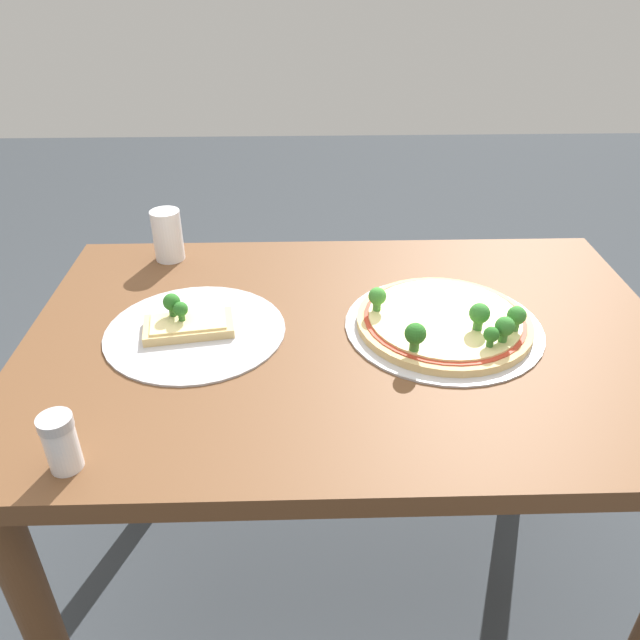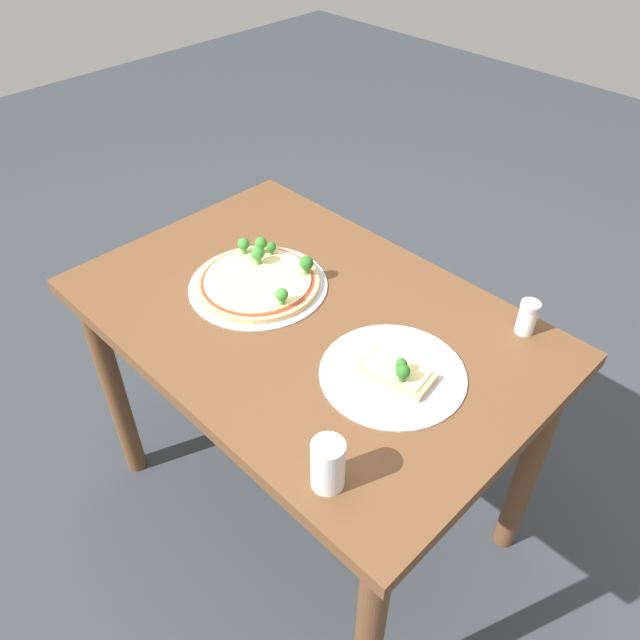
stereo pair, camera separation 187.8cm
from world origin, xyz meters
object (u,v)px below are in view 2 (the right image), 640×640
dining_table (308,350)px  pizza_tray_slice (395,373)px  drinking_cup (328,464)px  condiment_shaker (527,317)px  pizza_tray_whole (259,280)px

dining_table → pizza_tray_slice: (-0.28, 0.01, 0.13)m
drinking_cup → condiment_shaker: (-0.03, -0.61, -0.01)m
dining_table → condiment_shaker: condiment_shaker is taller
dining_table → condiment_shaker: 0.53m
drinking_cup → condiment_shaker: size_ratio=1.29×
pizza_tray_slice → condiment_shaker: condiment_shaker is taller
dining_table → pizza_tray_whole: pizza_tray_whole is taller
dining_table → condiment_shaker: bearing=-141.6°
dining_table → drinking_cup: bearing=140.5°
condiment_shaker → pizza_tray_slice: bearing=70.0°
dining_table → pizza_tray_slice: 0.30m
dining_table → pizza_tray_slice: size_ratio=3.59×
pizza_tray_slice → drinking_cup: size_ratio=2.92×
pizza_tray_slice → pizza_tray_whole: bearing=-0.4°
drinking_cup → dining_table: bearing=-39.5°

